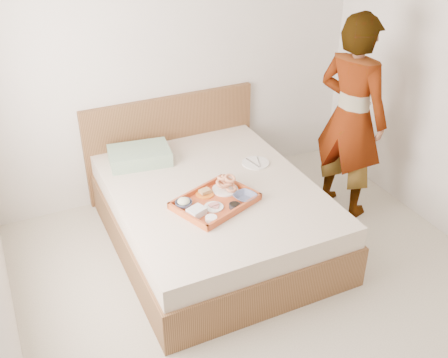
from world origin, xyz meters
TOP-DOWN VIEW (x-y plane):
  - ground at (0.00, 0.00)m, footprint 3.50×4.00m
  - wall_back at (0.00, 2.00)m, footprint 3.50×0.01m
  - bed at (-0.11, 1.00)m, footprint 1.65×2.00m
  - headboard at (-0.11, 1.97)m, footprint 1.65×0.06m
  - pillow at (-0.51, 1.66)m, footprint 0.56×0.42m
  - tray at (-0.19, 0.77)m, footprint 0.71×0.62m
  - prawn_plate at (-0.05, 0.90)m, footprint 0.27×0.27m
  - navy_bowl_big at (0.03, 0.71)m, footprint 0.22×0.22m
  - sauce_dish at (-0.09, 0.64)m, footprint 0.11×0.11m
  - meat_plate at (-0.23, 0.71)m, footprint 0.19×0.19m
  - bread_plate at (-0.22, 0.91)m, footprint 0.19×0.19m
  - salad_bowl at (-0.43, 0.83)m, footprint 0.17×0.17m
  - plastic_tub at (-0.38, 0.68)m, footprint 0.15×0.14m
  - cheese_round at (-0.31, 0.57)m, footprint 0.11×0.11m
  - dinner_plate at (0.39, 1.20)m, footprint 0.27×0.27m
  - person at (1.18, 0.98)m, footprint 0.63×0.76m

SIDE VIEW (x-z plane):
  - ground at x=0.00m, z-range -0.01..0.01m
  - bed at x=-0.11m, z-range 0.00..0.53m
  - headboard at x=-0.11m, z-range 0.00..0.95m
  - dinner_plate at x=0.39m, z-range 0.53..0.54m
  - meat_plate at x=-0.23m, z-range 0.55..0.56m
  - bread_plate at x=-0.22m, z-range 0.55..0.56m
  - prawn_plate at x=-0.05m, z-range 0.55..0.56m
  - tray at x=-0.19m, z-range 0.53..0.58m
  - cheese_round at x=-0.31m, z-range 0.55..0.58m
  - sauce_dish at x=-0.09m, z-range 0.55..0.58m
  - salad_bowl at x=-0.43m, z-range 0.55..0.59m
  - navy_bowl_big at x=0.03m, z-range 0.55..0.59m
  - plastic_tub at x=-0.38m, z-range 0.55..0.60m
  - pillow at x=-0.51m, z-range 0.53..0.65m
  - person at x=1.18m, z-range 0.00..1.80m
  - wall_back at x=0.00m, z-range 0.00..2.60m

